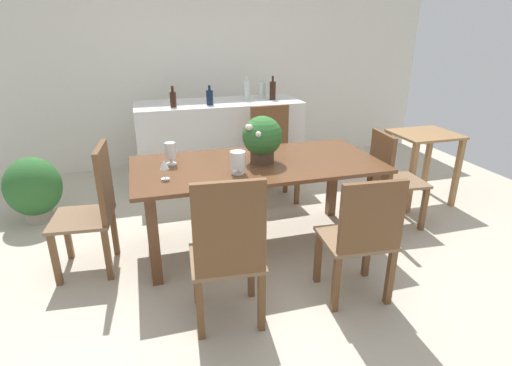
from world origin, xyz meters
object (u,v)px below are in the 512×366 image
at_px(wine_glass, 164,165).
at_px(wine_bottle_amber, 173,99).
at_px(chair_foot_end, 390,175).
at_px(wine_bottle_clear, 210,97).
at_px(side_table, 423,150).
at_px(crystal_vase_left, 238,161).
at_px(crystal_vase_center_near, 170,152).
at_px(wine_bottle_tall, 262,90).
at_px(potted_plant_floor, 33,188).
at_px(chair_near_left, 228,250).
at_px(chair_near_right, 363,235).
at_px(kitchen_counter, 220,143).
at_px(chair_head_end, 95,205).
at_px(wine_bottle_green, 246,90).
at_px(chair_far_right, 272,149).
at_px(flower_centerpiece, 262,138).
at_px(wine_bottle_dark, 273,90).
at_px(dining_table, 257,175).

relative_size(wine_glass, wine_bottle_amber, 0.66).
bearing_deg(wine_bottle_amber, chair_foot_end, -37.43).
height_order(wine_bottle_clear, side_table, wine_bottle_clear).
height_order(crystal_vase_left, wine_bottle_amber, wine_bottle_amber).
xyz_separation_m(crystal_vase_center_near, wine_bottle_tall, (1.24, 1.53, 0.22)).
xyz_separation_m(side_table, potted_plant_floor, (-3.91, 0.63, -0.23)).
bearing_deg(chair_near_left, chair_foot_end, -146.10).
height_order(chair_near_right, wine_bottle_tall, wine_bottle_tall).
bearing_deg(potted_plant_floor, kitchen_counter, 15.13).
distance_m(chair_foot_end, chair_head_end, 2.59).
height_order(crystal_vase_left, wine_bottle_green, wine_bottle_green).
height_order(crystal_vase_center_near, wine_glass, crystal_vase_center_near).
bearing_deg(crystal_vase_center_near, chair_far_right, 35.43).
distance_m(flower_centerpiece, crystal_vase_center_near, 0.75).
relative_size(flower_centerpiece, wine_bottle_dark, 1.41).
relative_size(chair_near_right, wine_bottle_tall, 3.82).
xyz_separation_m(chair_near_left, wine_bottle_tall, (1.02, 2.66, 0.52)).
relative_size(wine_glass, wine_bottle_dark, 0.55).
bearing_deg(wine_bottle_green, side_table, -36.06).
bearing_deg(chair_near_right, side_table, -133.13).
distance_m(wine_glass, wine_bottle_green, 2.10).
distance_m(kitchen_counter, wine_bottle_green, 0.70).
relative_size(chair_head_end, flower_centerpiece, 2.61).
xyz_separation_m(wine_bottle_clear, side_table, (2.09, -1.00, -0.50)).
height_order(wine_bottle_amber, wine_bottle_clear, wine_bottle_amber).
relative_size(wine_bottle_tall, side_table, 0.32).
height_order(chair_head_end, wine_bottle_amber, wine_bottle_amber).
height_order(chair_head_end, wine_bottle_dark, wine_bottle_dark).
bearing_deg(wine_bottle_dark, wine_bottle_green, 171.22).
distance_m(crystal_vase_center_near, kitchen_counter, 1.63).
relative_size(dining_table, potted_plant_floor, 3.13).
bearing_deg(wine_bottle_clear, crystal_vase_center_near, -113.69).
bearing_deg(side_table, potted_plant_floor, 170.83).
relative_size(chair_far_right, crystal_vase_center_near, 5.53).
height_order(chair_head_end, side_table, chair_head_end).
relative_size(crystal_vase_left, wine_bottle_dark, 0.65).
bearing_deg(wine_bottle_dark, chair_near_right, -94.53).
bearing_deg(dining_table, chair_near_right, -64.87).
bearing_deg(wine_bottle_clear, wine_bottle_dark, 9.35).
xyz_separation_m(crystal_vase_center_near, wine_bottle_clear, (0.56, 1.27, 0.20)).
distance_m(chair_near_left, crystal_vase_left, 0.85).
xyz_separation_m(wine_glass, kitchen_counter, (0.76, 1.75, -0.37)).
xyz_separation_m(chair_near_right, wine_glass, (-1.21, 0.79, 0.34)).
relative_size(chair_far_right, chair_near_left, 0.98).
bearing_deg(kitchen_counter, wine_glass, -113.37).
bearing_deg(wine_bottle_green, wine_bottle_tall, 21.78).
height_order(chair_far_right, wine_glass, chair_far_right).
bearing_deg(chair_head_end, wine_bottle_green, 140.15).
bearing_deg(wine_bottle_amber, wine_bottle_green, 12.54).
xyz_separation_m(crystal_vase_left, wine_bottle_green, (0.56, 1.81, 0.24)).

